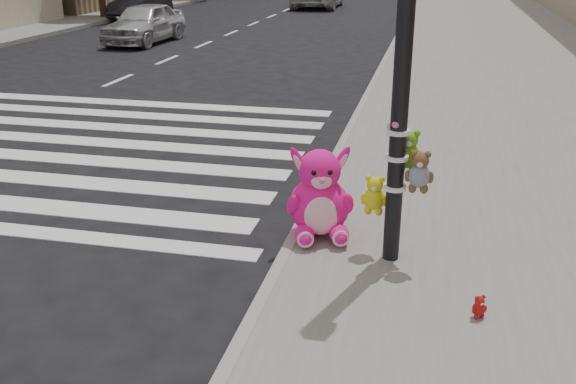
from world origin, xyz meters
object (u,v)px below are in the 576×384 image
(signal_pole, at_px, (402,97))
(pink_bunny, at_px, (320,199))
(red_teddy, at_px, (479,307))
(car_dark_far, at_px, (141,4))
(car_silver_far, at_px, (144,23))

(signal_pole, relative_size, pink_bunny, 3.98)
(red_teddy, distance_m, car_dark_far, 25.59)
(car_dark_far, bearing_deg, signal_pole, -55.97)
(car_silver_far, bearing_deg, red_teddy, -54.30)
(signal_pole, distance_m, pink_bunny, 1.50)
(signal_pole, height_order, red_teddy, signal_pole)
(car_dark_far, bearing_deg, pink_bunny, -57.22)
(pink_bunny, relative_size, red_teddy, 4.82)
(car_silver_far, relative_size, car_dark_far, 1.02)
(car_dark_far, bearing_deg, car_silver_far, -60.77)
(red_teddy, height_order, car_dark_far, car_dark_far)
(red_teddy, xyz_separation_m, car_silver_far, (-9.90, 15.11, 0.40))
(signal_pole, xyz_separation_m, car_dark_far, (-12.41, 20.95, -1.15))
(signal_pole, xyz_separation_m, pink_bunny, (-0.81, 0.35, -1.21))
(signal_pole, distance_m, car_silver_far, 16.86)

